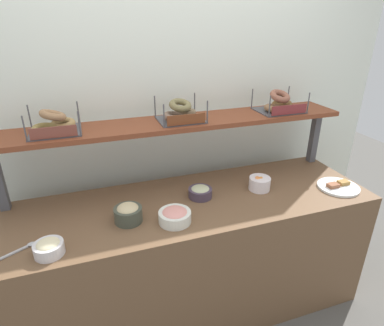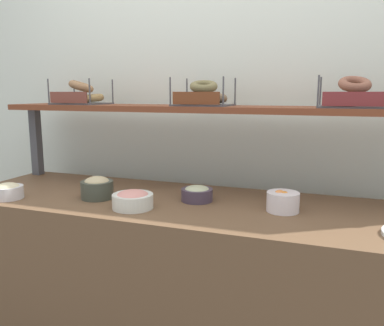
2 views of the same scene
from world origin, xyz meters
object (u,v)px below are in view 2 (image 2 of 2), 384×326
at_px(bowl_fruit_salad, 283,201).
at_px(serving_spoon_near_plate, 2,191).
at_px(bagel_basket_cinnamon_raisin, 353,97).
at_px(bowl_hummus, 97,187).
at_px(bowl_lox_spread, 133,199).
at_px(bowl_potato_salad, 8,191).
at_px(bagel_basket_everything, 81,96).
at_px(bagel_basket_poppy, 203,96).
at_px(bowl_tuna_salad, 197,193).

distance_m(bowl_fruit_salad, serving_spoon_near_plate, 1.38).
height_order(serving_spoon_near_plate, bagel_basket_cinnamon_raisin, bagel_basket_cinnamon_raisin).
relative_size(bowl_fruit_salad, serving_spoon_near_plate, 0.83).
bearing_deg(bowl_hummus, bowl_lox_spread, -20.37).
height_order(bowl_potato_salad, bagel_basket_everything, bagel_basket_everything).
height_order(bowl_lox_spread, bagel_basket_everything, bagel_basket_everything).
distance_m(serving_spoon_near_plate, bagel_basket_poppy, 1.12).
relative_size(bowl_tuna_salad, serving_spoon_near_plate, 0.88).
bearing_deg(bowl_fruit_salad, bagel_basket_cinnamon_raisin, 45.53).
xyz_separation_m(bowl_fruit_salad, bagel_basket_cinnamon_raisin, (0.26, 0.26, 0.43)).
bearing_deg(bagel_basket_cinnamon_raisin, bowl_tuna_salad, -160.83).
bearing_deg(bagel_basket_everything, bagel_basket_cinnamon_raisin, -0.50).
bearing_deg(bowl_potato_salad, bowl_tuna_salad, 17.44).
height_order(bowl_lox_spread, bowl_potato_salad, bowl_lox_spread).
bearing_deg(bowl_fruit_salad, bagel_basket_everything, 166.87).
relative_size(bowl_hummus, bagel_basket_cinnamon_raisin, 0.50).
height_order(bagel_basket_everything, bagel_basket_cinnamon_raisin, bagel_basket_cinnamon_raisin).
bearing_deg(bowl_hummus, serving_spoon_near_plate, -172.09).
relative_size(bowl_fruit_salad, bowl_tuna_salad, 0.93).
height_order(bowl_lox_spread, bowl_tuna_salad, bowl_lox_spread).
height_order(bowl_lox_spread, serving_spoon_near_plate, bowl_lox_spread).
xyz_separation_m(bowl_tuna_salad, bagel_basket_cinnamon_raisin, (0.65, 0.23, 0.44)).
relative_size(bowl_hummus, bowl_fruit_salad, 1.11).
height_order(bowl_hummus, bowl_fruit_salad, bowl_hummus).
bearing_deg(serving_spoon_near_plate, bowl_lox_spread, -1.26).
bearing_deg(bowl_potato_salad, bagel_basket_cinnamon_raisin, 18.19).
distance_m(bowl_lox_spread, bowl_fruit_salad, 0.64).
distance_m(bowl_potato_salad, bowl_hummus, 0.42).
bearing_deg(bagel_basket_cinnamon_raisin, bowl_hummus, -162.75).
height_order(bowl_fruit_salad, bagel_basket_poppy, bagel_basket_poppy).
relative_size(bowl_potato_salad, bowl_tuna_salad, 0.94).
relative_size(bowl_potato_salad, bagel_basket_poppy, 0.50).
height_order(bagel_basket_everything, bagel_basket_poppy, same).
xyz_separation_m(serving_spoon_near_plate, bagel_basket_poppy, (0.93, 0.43, 0.47)).
bearing_deg(bagel_basket_everything, serving_spoon_near_plate, -114.51).
distance_m(bagel_basket_everything, bagel_basket_poppy, 0.73).
height_order(bowl_fruit_salad, bagel_basket_cinnamon_raisin, bagel_basket_cinnamon_raisin).
relative_size(bowl_potato_salad, bagel_basket_cinnamon_raisin, 0.46).
bearing_deg(bagel_basket_everything, bowl_fruit_salad, -13.13).
xyz_separation_m(bowl_lox_spread, bowl_potato_salad, (-0.63, -0.06, -0.00)).
height_order(serving_spoon_near_plate, bagel_basket_poppy, bagel_basket_poppy).
height_order(bowl_lox_spread, bowl_fruit_salad, bowl_fruit_salad).
distance_m(bowl_hummus, serving_spoon_near_plate, 0.52).
xyz_separation_m(bowl_hummus, serving_spoon_near_plate, (-0.52, -0.07, -0.05)).
relative_size(bagel_basket_everything, bagel_basket_poppy, 1.04).
distance_m(bowl_lox_spread, bagel_basket_everything, 0.84).
height_order(bagel_basket_poppy, bagel_basket_cinnamon_raisin, bagel_basket_cinnamon_raisin).
distance_m(bowl_tuna_salad, bagel_basket_poppy, 0.50).
bearing_deg(serving_spoon_near_plate, bowl_potato_salad, -32.61).
height_order(bowl_potato_salad, bagel_basket_poppy, bagel_basket_poppy).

